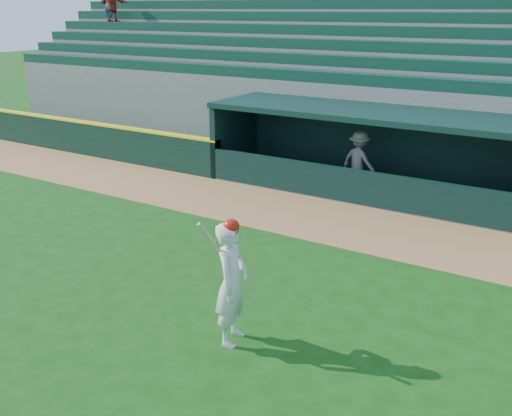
# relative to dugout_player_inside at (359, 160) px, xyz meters

# --- Properties ---
(ground) EXTENTS (120.00, 120.00, 0.00)m
(ground) POSITION_rel_dugout_player_inside_xyz_m (0.26, -7.87, -0.89)
(ground) COLOR #124110
(ground) RESTS_ON ground
(warning_track) EXTENTS (40.00, 3.00, 0.01)m
(warning_track) POSITION_rel_dugout_player_inside_xyz_m (0.26, -2.97, -0.88)
(warning_track) COLOR #996B3D
(warning_track) RESTS_ON ground
(field_wall_left) EXTENTS (15.50, 0.30, 1.20)m
(field_wall_left) POSITION_rel_dugout_player_inside_xyz_m (-11.99, -1.32, -0.29)
(field_wall_left) COLOR black
(field_wall_left) RESTS_ON ground
(wall_stripe_left) EXTENTS (15.50, 0.32, 0.06)m
(wall_stripe_left) POSITION_rel_dugout_player_inside_xyz_m (-11.99, -1.32, 0.34)
(wall_stripe_left) COLOR yellow
(wall_stripe_left) RESTS_ON field_wall_left
(dugout_player_inside) EXTENTS (1.29, 0.97, 1.78)m
(dugout_player_inside) POSITION_rel_dugout_player_inside_xyz_m (0.00, 0.00, 0.00)
(dugout_player_inside) COLOR #A1A19C
(dugout_player_inside) RESTS_ON ground
(dugout) EXTENTS (9.40, 2.80, 2.46)m
(dugout) POSITION_rel_dugout_player_inside_xyz_m (0.26, 0.13, 0.47)
(dugout) COLOR #60605C
(dugout) RESTS_ON ground
(stands) EXTENTS (34.50, 6.28, 7.09)m
(stands) POSITION_rel_dugout_player_inside_xyz_m (0.27, 4.70, 1.50)
(stands) COLOR slate
(stands) RESTS_ON ground
(batter_at_plate) EXTENTS (0.68, 0.87, 2.16)m
(batter_at_plate) POSITION_rel_dugout_player_inside_xyz_m (1.47, -8.95, 0.18)
(batter_at_plate) COLOR silver
(batter_at_plate) RESTS_ON ground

